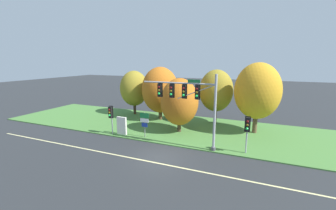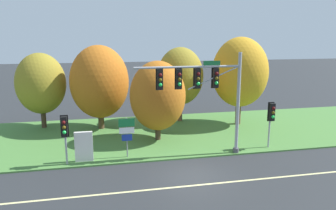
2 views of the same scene
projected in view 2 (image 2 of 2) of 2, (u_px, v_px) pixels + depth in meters
name	position (u px, v px, depth m)	size (l,w,h in m)	color
ground_plane	(192.00, 176.00, 18.59)	(160.00, 160.00, 0.00)	#282B2D
lane_stripe	(199.00, 185.00, 17.44)	(36.00, 0.16, 0.01)	beige
grass_verge	(164.00, 133.00, 26.47)	(48.00, 11.50, 0.10)	#477A38
traffic_signal_mast	(205.00, 87.00, 20.59)	(6.97, 0.49, 6.67)	#9EA0A5
pedestrian_signal_near_kerb	(271.00, 115.00, 22.40)	(0.46, 0.55, 3.25)	#9EA0A5
pedestrian_signal_further_along	(65.00, 130.00, 19.40)	(0.46, 0.55, 3.10)	#9EA0A5
route_sign_post	(127.00, 132.00, 20.83)	(1.02, 0.08, 2.60)	slate
tree_nearest_road	(41.00, 84.00, 27.16)	(4.06, 4.06, 6.31)	#423021
tree_left_of_mast	(99.00, 82.00, 26.83)	(4.79, 4.79, 6.95)	#4C3823
tree_behind_signpost	(158.00, 96.00, 24.04)	(4.12, 4.12, 5.92)	#423021
tree_mid_verge	(180.00, 76.00, 29.21)	(4.11, 4.11, 6.69)	brown
tree_tall_centre	(240.00, 72.00, 28.10)	(4.79, 4.79, 7.59)	brown
info_kiosk	(84.00, 147.00, 20.30)	(1.10, 0.24, 1.90)	silver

